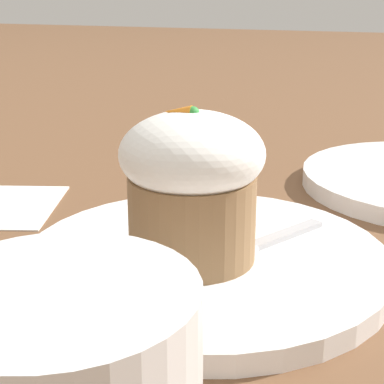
% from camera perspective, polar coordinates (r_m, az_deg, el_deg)
% --- Properties ---
extents(ground_plane, '(4.00, 4.00, 0.00)m').
position_cam_1_polar(ground_plane, '(0.44, 1.22, -7.03)').
color(ground_plane, brown).
extents(dessert_plate, '(0.25, 0.25, 0.01)m').
position_cam_1_polar(dessert_plate, '(0.44, 1.23, -6.19)').
color(dessert_plate, white).
rests_on(dessert_plate, ground_plane).
extents(carrot_cake, '(0.09, 0.09, 0.10)m').
position_cam_1_polar(carrot_cake, '(0.41, -0.00, 0.79)').
color(carrot_cake, olive).
rests_on(carrot_cake, dessert_plate).
extents(spoon, '(0.07, 0.10, 0.01)m').
position_cam_1_polar(spoon, '(0.44, 4.87, -4.94)').
color(spoon, '#B7B7BC').
rests_on(spoon, dessert_plate).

